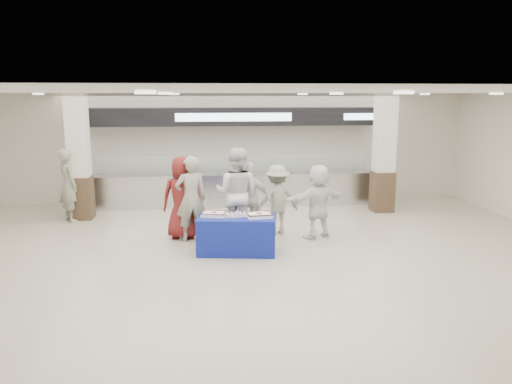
{
  "coord_description": "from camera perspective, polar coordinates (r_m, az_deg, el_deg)",
  "views": [
    {
      "loc": [
        -0.88,
        -8.78,
        3.13
      ],
      "look_at": [
        0.24,
        1.6,
        1.11
      ],
      "focal_mm": 35.0,
      "sensor_mm": 36.0,
      "label": 1
    }
  ],
  "objects": [
    {
      "name": "soldier_b",
      "position": [
        11.39,
        2.44,
        -0.89
      ],
      "size": [
        1.14,
        0.81,
        1.59
      ],
      "primitive_type": "imported",
      "rotation": [
        0.0,
        0.0,
        3.37
      ],
      "color": "gray",
      "rests_on": "ground"
    },
    {
      "name": "soldier_a",
      "position": [
        10.89,
        -7.44,
        -0.77
      ],
      "size": [
        0.76,
        0.59,
        1.87
      ],
      "primitive_type": "imported",
      "rotation": [
        0.0,
        0.0,
        3.36
      ],
      "color": "gray",
      "rests_on": "ground"
    },
    {
      "name": "civilian_white",
      "position": [
        11.13,
        7.11,
        -1.07
      ],
      "size": [
        1.61,
        1.04,
        1.66
      ],
      "primitive_type": "imported",
      "rotation": [
        0.0,
        0.0,
        3.53
      ],
      "color": "white",
      "rests_on": "ground"
    },
    {
      "name": "chef_tall",
      "position": [
        11.01,
        -2.24,
        -0.15
      ],
      "size": [
        1.18,
        1.05,
        2.02
      ],
      "primitive_type": "imported",
      "rotation": [
        0.0,
        0.0,
        2.8
      ],
      "color": "silver",
      "rests_on": "ground"
    },
    {
      "name": "sheet_cake_left",
      "position": [
        10.06,
        -4.83,
        -2.49
      ],
      "size": [
        0.54,
        0.46,
        0.1
      ],
      "color": "white",
      "rests_on": "display_table"
    },
    {
      "name": "chef_short",
      "position": [
        11.22,
        -0.73,
        -0.81
      ],
      "size": [
        1.07,
        0.74,
        1.69
      ],
      "primitive_type": "imported",
      "rotation": [
        0.0,
        0.0,
        2.77
      ],
      "color": "silver",
      "rests_on": "ground"
    },
    {
      "name": "column_right",
      "position": [
        13.96,
        14.4,
        4.02
      ],
      "size": [
        0.55,
        0.55,
        3.2
      ],
      "color": "#3B291B",
      "rests_on": "ground"
    },
    {
      "name": "civilian_maroon",
      "position": [
        11.11,
        -8.41,
        -0.63
      ],
      "size": [
        0.96,
        0.68,
        1.85
      ],
      "primitive_type": "imported",
      "rotation": [
        0.0,
        0.0,
        3.04
      ],
      "color": "maroon",
      "rests_on": "ground"
    },
    {
      "name": "soldier_bg",
      "position": [
        13.35,
        -20.63,
        0.73
      ],
      "size": [
        0.75,
        0.81,
        1.85
      ],
      "primitive_type": "imported",
      "rotation": [
        0.0,
        0.0,
        2.17
      ],
      "color": "gray",
      "rests_on": "ground"
    },
    {
      "name": "column_left",
      "position": [
        13.45,
        -19.55,
        3.48
      ],
      "size": [
        0.55,
        0.55,
        3.2
      ],
      "color": "#3B291B",
      "rests_on": "ground"
    },
    {
      "name": "serving_line",
      "position": [
        14.34,
        -2.56,
        3.03
      ],
      "size": [
        8.7,
        0.85,
        2.8
      ],
      "color": "silver",
      "rests_on": "ground"
    },
    {
      "name": "sheet_cake_right",
      "position": [
        9.93,
        0.36,
        -2.62
      ],
      "size": [
        0.52,
        0.43,
        0.1
      ],
      "color": "white",
      "rests_on": "display_table"
    },
    {
      "name": "display_table",
      "position": [
        10.1,
        -2.21,
        -4.9
      ],
      "size": [
        1.65,
        1.0,
        0.75
      ],
      "primitive_type": "cube",
      "rotation": [
        0.0,
        0.0,
        -0.15
      ],
      "color": "navy",
      "rests_on": "ground"
    },
    {
      "name": "cupcake_tray",
      "position": [
        10.01,
        -2.49,
        -2.62
      ],
      "size": [
        0.46,
        0.36,
        0.07
      ],
      "color": "#A5A5AA",
      "rests_on": "display_table"
    },
    {
      "name": "ground",
      "position": [
        9.36,
        -0.41,
        -8.59
      ],
      "size": [
        14.0,
        14.0,
        0.0
      ],
      "primitive_type": "plane",
      "color": "beige",
      "rests_on": "ground"
    }
  ]
}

